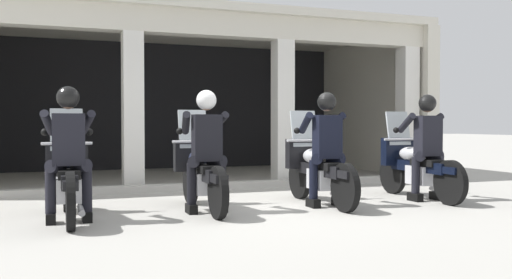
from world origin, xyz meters
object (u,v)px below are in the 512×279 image
Objects in this scene: motorcycle_center_left at (201,172)px; motorcycle_far_right at (415,166)px; police_officer_far_left at (68,142)px; police_officer_center_left at (206,140)px; motorcycle_center_right at (317,169)px; motorcycle_far_left at (68,177)px; police_officer_far_right at (427,138)px; police_officer_center_right at (326,139)px.

motorcycle_far_right is (3.39, -0.06, 0.00)m from motorcycle_center_left.
police_officer_far_left is 0.78× the size of motorcycle_center_left.
motorcycle_center_left is (1.69, 0.44, -0.44)m from police_officer_far_left.
police_officer_far_left and police_officer_center_left have the same top height.
motorcycle_center_left is 1.69m from motorcycle_center_right.
motorcycle_center_left and motorcycle_far_right have the same top height.
motorcycle_far_left is at bearing -164.52° from motorcycle_far_right.
police_officer_far_left is 1.00× the size of police_officer_center_left.
motorcycle_far_right is 0.52m from police_officer_far_right.
police_officer_far_right is (3.38, -0.34, 0.44)m from motorcycle_center_left.
motorcycle_far_left is 1.00× the size of motorcycle_far_right.
police_officer_far_right is at bearing 7.62° from motorcycle_far_left.
motorcycle_far_right is at bearing 104.13° from police_officer_far_right.
police_officer_far_right is at bearing 14.21° from police_officer_center_right.
police_officer_center_right is at bearing -155.28° from motorcycle_far_right.
police_officer_far_right is at bearing 4.67° from motorcycle_center_right.
police_officer_center_left is at bearing 5.31° from motorcycle_far_left.
motorcycle_far_left is 3.42m from police_officer_center_right.
motorcycle_far_left is 5.08m from motorcycle_far_right.
police_officer_center_left reaches higher than motorcycle_far_left.
police_officer_far_right is (1.69, -0.26, 0.44)m from motorcycle_center_right.
police_officer_center_right is (3.38, -0.21, 0.44)m from motorcycle_far_left.
motorcycle_far_right is (1.69, 0.03, 0.00)m from motorcycle_center_right.
police_officer_center_right reaches higher than motorcycle_center_left.
motorcycle_far_left is at bearing -165.43° from motorcycle_center_right.
police_officer_far_left is 1.00× the size of police_officer_far_right.
motorcycle_far_right is at bearing 14.01° from police_officer_far_left.
motorcycle_center_left is 1.00× the size of motorcycle_center_right.
police_officer_center_right is 0.78× the size of motorcycle_far_right.
police_officer_center_right is (-0.00, -0.28, 0.44)m from motorcycle_center_right.
police_officer_far_left is 0.78× the size of motorcycle_far_right.
police_officer_far_left reaches higher than motorcycle_center_right.
police_officer_center_right is at bearing 3.38° from motorcycle_center_left.
motorcycle_far_left is 0.52m from police_officer_far_left.
motorcycle_center_right is 1.29× the size of police_officer_center_right.
motorcycle_far_left is 1.29× the size of police_officer_center_left.
police_officer_far_right is (-0.00, -0.28, 0.44)m from motorcycle_far_right.
motorcycle_far_right is 1.29× the size of police_officer_far_right.
police_officer_center_right is at bearing 6.15° from motorcycle_far_left.
police_officer_center_left reaches higher than motorcycle_center_right.
motorcycle_center_right is (3.39, 0.07, 0.00)m from motorcycle_far_left.
motorcycle_center_left is 3.39m from motorcycle_far_right.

